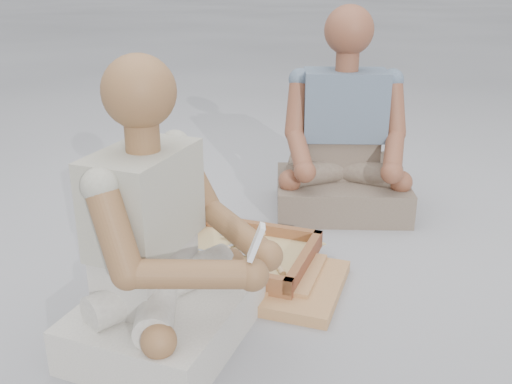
# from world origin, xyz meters

# --- Properties ---
(ground) EXTENTS (60.00, 60.00, 0.00)m
(ground) POSITION_xyz_m (0.00, 0.00, 0.00)
(ground) COLOR #A5A5AB
(ground) RESTS_ON ground
(carved_panel) EXTENTS (0.67, 0.53, 0.04)m
(carved_panel) POSITION_xyz_m (0.03, 0.08, 0.02)
(carved_panel) COLOR #9C5F3C
(carved_panel) RESTS_ON ground
(tool_tray) EXTENTS (0.60, 0.53, 0.07)m
(tool_tray) POSITION_xyz_m (-0.03, 0.18, 0.06)
(tool_tray) COLOR brown
(tool_tray) RESTS_ON carved_panel
(chisel_0) EXTENTS (0.21, 0.10, 0.02)m
(chisel_0) POSITION_xyz_m (-0.06, 0.12, 0.07)
(chisel_0) COLOR silver
(chisel_0) RESTS_ON tool_tray
(chisel_1) EXTENTS (0.21, 0.09, 0.02)m
(chisel_1) POSITION_xyz_m (0.04, 0.12, 0.08)
(chisel_1) COLOR silver
(chisel_1) RESTS_ON tool_tray
(chisel_2) EXTENTS (0.09, 0.21, 0.02)m
(chisel_2) POSITION_xyz_m (-0.02, 0.18, 0.08)
(chisel_2) COLOR silver
(chisel_2) RESTS_ON tool_tray
(chisel_3) EXTENTS (0.14, 0.19, 0.02)m
(chisel_3) POSITION_xyz_m (-0.00, 0.16, 0.08)
(chisel_3) COLOR silver
(chisel_3) RESTS_ON tool_tray
(chisel_4) EXTENTS (0.16, 0.17, 0.02)m
(chisel_4) POSITION_xyz_m (0.01, 0.32, 0.07)
(chisel_4) COLOR silver
(chisel_4) RESTS_ON tool_tray
(chisel_5) EXTENTS (0.09, 0.21, 0.02)m
(chisel_5) POSITION_xyz_m (0.11, 0.09, 0.07)
(chisel_5) COLOR silver
(chisel_5) RESTS_ON tool_tray
(chisel_6) EXTENTS (0.10, 0.21, 0.02)m
(chisel_6) POSITION_xyz_m (0.03, 0.11, 0.08)
(chisel_6) COLOR silver
(chisel_6) RESTS_ON tool_tray
(chisel_7) EXTENTS (0.12, 0.20, 0.02)m
(chisel_7) POSITION_xyz_m (-0.11, 0.16, 0.07)
(chisel_7) COLOR silver
(chisel_7) RESTS_ON tool_tray
(chisel_8) EXTENTS (0.20, 0.11, 0.02)m
(chisel_8) POSITION_xyz_m (0.02, 0.23, 0.08)
(chisel_8) COLOR silver
(chisel_8) RESTS_ON tool_tray
(chisel_9) EXTENTS (0.06, 0.22, 0.02)m
(chisel_9) POSITION_xyz_m (-0.03, 0.23, 0.07)
(chisel_9) COLOR silver
(chisel_9) RESTS_ON tool_tray
(wood_chip_0) EXTENTS (0.02, 0.02, 0.00)m
(wood_chip_0) POSITION_xyz_m (-0.03, 0.50, 0.00)
(wood_chip_0) COLOR tan
(wood_chip_0) RESTS_ON ground
(wood_chip_1) EXTENTS (0.02, 0.02, 0.00)m
(wood_chip_1) POSITION_xyz_m (0.09, 0.51, 0.00)
(wood_chip_1) COLOR tan
(wood_chip_1) RESTS_ON ground
(wood_chip_2) EXTENTS (0.02, 0.02, 0.00)m
(wood_chip_2) POSITION_xyz_m (-0.18, -0.07, 0.00)
(wood_chip_2) COLOR tan
(wood_chip_2) RESTS_ON ground
(wood_chip_3) EXTENTS (0.02, 0.02, 0.00)m
(wood_chip_3) POSITION_xyz_m (0.21, -0.08, 0.00)
(wood_chip_3) COLOR tan
(wood_chip_3) RESTS_ON ground
(wood_chip_4) EXTENTS (0.02, 0.02, 0.00)m
(wood_chip_4) POSITION_xyz_m (0.02, -0.00, 0.00)
(wood_chip_4) COLOR tan
(wood_chip_4) RESTS_ON ground
(wood_chip_5) EXTENTS (0.02, 0.02, 0.00)m
(wood_chip_5) POSITION_xyz_m (0.07, 0.27, 0.00)
(wood_chip_5) COLOR tan
(wood_chip_5) RESTS_ON ground
(wood_chip_6) EXTENTS (0.02, 0.02, 0.00)m
(wood_chip_6) POSITION_xyz_m (0.15, 0.36, 0.00)
(wood_chip_6) COLOR tan
(wood_chip_6) RESTS_ON ground
(wood_chip_7) EXTENTS (0.02, 0.02, 0.00)m
(wood_chip_7) POSITION_xyz_m (-0.26, 0.13, 0.00)
(wood_chip_7) COLOR tan
(wood_chip_7) RESTS_ON ground
(wood_chip_8) EXTENTS (0.02, 0.02, 0.00)m
(wood_chip_8) POSITION_xyz_m (0.14, 0.11, 0.00)
(wood_chip_8) COLOR tan
(wood_chip_8) RESTS_ON ground
(wood_chip_9) EXTENTS (0.02, 0.02, 0.00)m
(wood_chip_9) POSITION_xyz_m (0.05, 0.02, 0.00)
(wood_chip_9) COLOR tan
(wood_chip_9) RESTS_ON ground
(wood_chip_10) EXTENTS (0.02, 0.02, 0.00)m
(wood_chip_10) POSITION_xyz_m (0.27, 0.41, 0.00)
(wood_chip_10) COLOR tan
(wood_chip_10) RESTS_ON ground
(craftsman) EXTENTS (0.62, 0.63, 0.83)m
(craftsman) POSITION_xyz_m (-0.21, -0.26, 0.28)
(craftsman) COLOR beige
(craftsman) RESTS_ON ground
(companion) EXTENTS (0.60, 0.50, 0.90)m
(companion) POSITION_xyz_m (0.35, 0.80, 0.30)
(companion) COLOR #716251
(companion) RESTS_ON ground
(mobile_phone) EXTENTS (0.05, 0.04, 0.10)m
(mobile_phone) POSITION_xyz_m (0.08, -0.40, 0.40)
(mobile_phone) COLOR white
(mobile_phone) RESTS_ON craftsman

